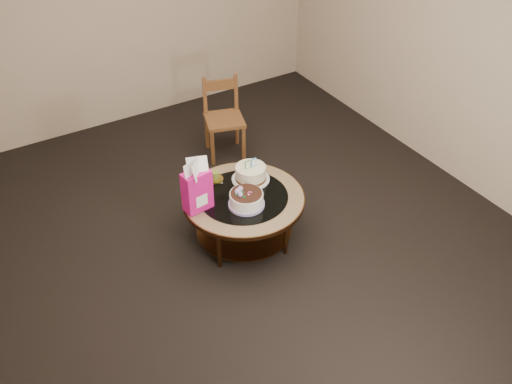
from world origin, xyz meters
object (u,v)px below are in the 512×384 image
coffee_table (244,204)px  decorated_cake (246,200)px  cream_cake (251,174)px  gift_bag (197,186)px  dining_chair (224,117)px

coffee_table → decorated_cake: (-0.04, -0.12, 0.14)m
cream_cake → decorated_cake: bearing=-128.5°
coffee_table → cream_cake: size_ratio=3.14×
cream_cake → gift_bag: 0.59m
coffee_table → decorated_cake: bearing=-109.7°
decorated_cake → dining_chair: 1.51m
dining_chair → coffee_table: bearing=-94.5°
coffee_table → cream_cake: cream_cake is taller
decorated_cake → gift_bag: (-0.34, 0.17, 0.17)m
decorated_cake → cream_cake: (0.21, 0.28, 0.01)m
coffee_table → gift_bag: 0.49m
gift_bag → dining_chair: gift_bag is taller
coffee_table → dining_chair: bearing=68.3°
gift_bag → dining_chair: (0.90, 1.23, -0.27)m
dining_chair → cream_cake: bearing=-89.8°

